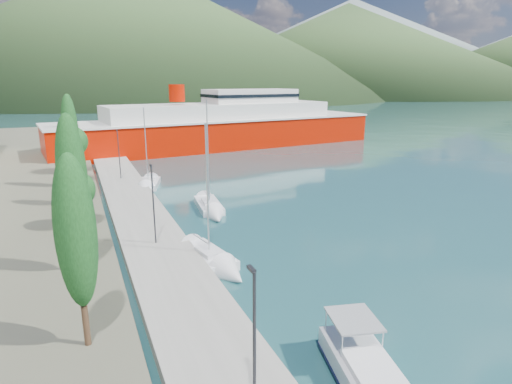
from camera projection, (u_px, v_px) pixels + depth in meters
name	position (u px, v px, depth m)	size (l,w,h in m)	color
ground	(122.00, 123.00, 132.00)	(1400.00, 1400.00, 0.00)	#1F4B4F
quay	(132.00, 202.00, 44.82)	(5.00, 88.00, 0.80)	gray
hills_far	(179.00, 33.00, 608.81)	(1480.00, 900.00, 180.00)	slate
hills_near	(200.00, 38.00, 381.44)	(1010.00, 520.00, 115.00)	#365329
tree_row	(72.00, 145.00, 47.94)	(4.10, 65.09, 10.67)	#47301E
lamp_posts	(150.00, 196.00, 33.23)	(0.15, 44.18, 6.06)	#2D2D33
sailboat_near	(219.00, 266.00, 29.80)	(3.67, 7.91, 10.95)	silver
sailboat_mid	(213.00, 211.00, 42.20)	(3.06, 8.44, 11.87)	silver
sailboat_far	(147.00, 188.00, 51.36)	(4.33, 7.60, 10.64)	silver
ferry	(223.00, 127.00, 84.21)	(65.38, 21.16, 12.75)	#B61200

